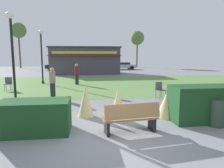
{
  "coord_description": "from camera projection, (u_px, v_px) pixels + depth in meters",
  "views": [
    {
      "loc": [
        -0.74,
        -5.32,
        2.34
      ],
      "look_at": [
        0.2,
        2.65,
        1.21
      ],
      "focal_mm": 32.46,
      "sensor_mm": 36.0,
      "label": 1
    }
  ],
  "objects": [
    {
      "name": "ornamental_grass_behind_left",
      "position": [
        86.0,
        101.0,
        7.79
      ],
      "size": [
        0.62,
        0.62,
        1.21
      ],
      "primitive_type": "cone",
      "color": "#D1BC7F",
      "rests_on": "ground_plane"
    },
    {
      "name": "hedge_right",
      "position": [
        205.0,
        103.0,
        7.25
      ],
      "size": [
        2.45,
        1.1,
        1.28
      ],
      "primitive_type": "cube",
      "color": "#19421E",
      "rests_on": "ground_plane"
    },
    {
      "name": "parked_car_east_slot",
      "position": [
        123.0,
        66.0,
        34.51
      ],
      "size": [
        4.36,
        2.37,
        1.2
      ],
      "color": "#B7BABF",
      "rests_on": "ground_plane"
    },
    {
      "name": "tree_right_bg",
      "position": [
        137.0,
        38.0,
        40.95
      ],
      "size": [
        2.8,
        2.8,
        7.28
      ],
      "color": "brown",
      "rests_on": "ground_plane"
    },
    {
      "name": "food_kiosk",
      "position": [
        85.0,
        60.0,
        26.28
      ],
      "size": [
        8.87,
        4.6,
        3.45
      ],
      "color": "#47424C",
      "rests_on": "ground_plane"
    },
    {
      "name": "ornamental_grass_behind_right",
      "position": [
        167.0,
        104.0,
        7.7
      ],
      "size": [
        0.77,
        0.77,
        0.99
      ],
      "primitive_type": "cone",
      "color": "#D1BC7F",
      "rests_on": "ground_plane"
    },
    {
      "name": "lamppost_far",
      "position": [
        41.0,
        50.0,
        16.68
      ],
      "size": [
        0.36,
        0.36,
        4.45
      ],
      "color": "black",
      "rests_on": "ground_plane"
    },
    {
      "name": "person_standing",
      "position": [
        77.0,
        74.0,
        16.42
      ],
      "size": [
        0.34,
        0.34,
        1.69
      ],
      "rotation": [
        0.0,
        0.0,
        0.94
      ],
      "color": "#23232D",
      "rests_on": "ground_plane"
    },
    {
      "name": "hedge_left",
      "position": [
        35.0,
        117.0,
        6.13
      ],
      "size": [
        2.09,
        1.1,
        1.0
      ],
      "primitive_type": "cube",
      "color": "#19421E",
      "rests_on": "ground_plane"
    },
    {
      "name": "ornamental_grass_behind_center",
      "position": [
        118.0,
        105.0,
        7.32
      ],
      "size": [
        0.64,
        0.64,
        1.17
      ],
      "primitive_type": "cone",
      "color": "#D1BC7F",
      "rests_on": "ground_plane"
    },
    {
      "name": "parked_car_center_slot",
      "position": [
        91.0,
        66.0,
        33.88
      ],
      "size": [
        4.3,
        2.24,
        1.2
      ],
      "color": "navy",
      "rests_on": "ground_plane"
    },
    {
      "name": "cafe_chair_east",
      "position": [
        160.0,
        89.0,
        11.18
      ],
      "size": [
        0.55,
        0.55,
        0.89
      ],
      "color": "#4C5156",
      "rests_on": "ground_plane"
    },
    {
      "name": "tree_left_bg",
      "position": [
        18.0,
        31.0,
        37.13
      ],
      "size": [
        2.8,
        2.8,
        8.35
      ],
      "color": "brown",
      "rests_on": "ground_plane"
    },
    {
      "name": "person_strolling",
      "position": [
        53.0,
        83.0,
        11.13
      ],
      "size": [
        0.34,
        0.34,
        1.69
      ],
      "rotation": [
        0.0,
        0.0,
        3.37
      ],
      "color": "#23232D",
      "rests_on": "ground_plane"
    },
    {
      "name": "cafe_chair_center",
      "position": [
        8.0,
        83.0,
        13.67
      ],
      "size": [
        0.47,
        0.47,
        0.89
      ],
      "color": "#4C5156",
      "rests_on": "ground_plane"
    },
    {
      "name": "park_bench",
      "position": [
        131.0,
        118.0,
        6.1
      ],
      "size": [
        1.75,
        0.74,
        0.95
      ],
      "color": "#9E7547",
      "rests_on": "ground_plane"
    },
    {
      "name": "trash_bin",
      "position": [
        217.0,
        113.0,
        6.72
      ],
      "size": [
        0.52,
        0.52,
        0.9
      ],
      "primitive_type": "cylinder",
      "color": "#2D4233",
      "rests_on": "ground_plane"
    },
    {
      "name": "parked_car_west_slot",
      "position": [
        59.0,
        66.0,
        33.27
      ],
      "size": [
        4.26,
        2.17,
        1.2
      ],
      "color": "black",
      "rests_on": "ground_plane"
    },
    {
      "name": "lamppost_mid",
      "position": [
        12.0,
        46.0,
        9.92
      ],
      "size": [
        0.36,
        0.36,
        4.45
      ],
      "color": "black",
      "rests_on": "ground_plane"
    },
    {
      "name": "lawn_patch",
      "position": [
        97.0,
        84.0,
        16.83
      ],
      "size": [
        36.0,
        12.0,
        0.01
      ],
      "primitive_type": "cube",
      "color": "#5B8442",
      "rests_on": "ground_plane"
    },
    {
      "name": "ground_plane",
      "position": [
        116.0,
        140.0,
        5.65
      ],
      "size": [
        80.0,
        80.0,
        0.0
      ],
      "primitive_type": "plane",
      "color": "slate"
    }
  ]
}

